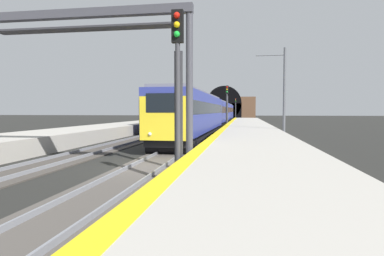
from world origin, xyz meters
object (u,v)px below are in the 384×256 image
(overhead_signal_gantry, at_px, (84,48))
(train_main_approaching, at_px, (216,112))
(train_adjacent_platform, at_px, (194,112))
(railway_signal_near, at_px, (178,82))
(catenary_mast_near, at_px, (284,93))
(railway_signal_far, at_px, (236,107))
(railway_signal_mid, at_px, (227,104))

(overhead_signal_gantry, bearing_deg, train_main_approaching, -3.98)
(train_main_approaching, relative_size, train_adjacent_platform, 1.09)
(railway_signal_near, height_order, catenary_mast_near, catenary_mast_near)
(railway_signal_far, relative_size, catenary_mast_near, 0.76)
(train_adjacent_platform, xyz_separation_m, railway_signal_mid, (-17.19, -6.91, 1.25))
(railway_signal_mid, bearing_deg, railway_signal_far, -180.00)
(overhead_signal_gantry, bearing_deg, railway_signal_far, -3.48)
(overhead_signal_gantry, xyz_separation_m, catenary_mast_near, (14.64, -9.81, -1.20))
(overhead_signal_gantry, bearing_deg, catenary_mast_near, -33.83)
(catenary_mast_near, bearing_deg, overhead_signal_gantry, 146.17)
(railway_signal_mid, xyz_separation_m, catenary_mast_near, (-14.53, -5.38, 0.50))
(railway_signal_far, bearing_deg, railway_signal_near, 0.00)
(catenary_mast_near, bearing_deg, railway_signal_mid, 20.30)
(railway_signal_mid, bearing_deg, train_main_approaching, -162.66)
(train_main_approaching, height_order, train_adjacent_platform, train_adjacent_platform)
(railway_signal_near, bearing_deg, overhead_signal_gantry, -117.20)
(railway_signal_mid, bearing_deg, overhead_signal_gantry, -8.65)
(railway_signal_far, height_order, catenary_mast_near, catenary_mast_near)
(train_main_approaching, distance_m, overhead_signal_gantry, 35.68)
(railway_signal_far, bearing_deg, railway_signal_mid, 0.00)
(train_adjacent_platform, distance_m, railway_signal_mid, 18.57)
(train_main_approaching, height_order, railway_signal_mid, railway_signal_mid)
(overhead_signal_gantry, height_order, catenary_mast_near, catenary_mast_near)
(train_main_approaching, xyz_separation_m, train_adjacent_platform, (10.88, 4.94, -0.07))
(railway_signal_mid, xyz_separation_m, railway_signal_far, (43.90, 0.00, 0.02))
(railway_signal_mid, height_order, catenary_mast_near, catenary_mast_near)
(train_adjacent_platform, distance_m, railway_signal_near, 49.14)
(train_main_approaching, bearing_deg, catenary_mast_near, 20.30)
(railway_signal_near, height_order, railway_signal_mid, railway_signal_near)
(railway_signal_mid, distance_m, catenary_mast_near, 15.50)
(railway_signal_mid, xyz_separation_m, overhead_signal_gantry, (-29.17, 4.44, 1.70))
(train_main_approaching, distance_m, railway_signal_mid, 6.71)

